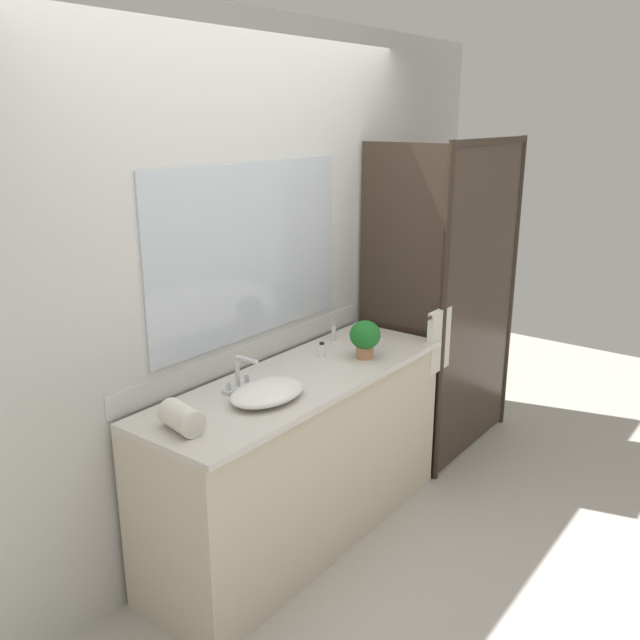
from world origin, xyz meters
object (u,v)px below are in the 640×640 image
Objects in this scene: sink_basin at (267,392)px; faucet at (239,378)px; amenity_bottle_shampoo at (322,350)px; soap_dish at (373,336)px; rolled_towel_near_edge at (182,418)px; potted_plant at (365,337)px; amenity_bottle_lotion at (334,332)px.

sink_basin is 2.26× the size of faucet.
faucet is 2.20× the size of amenity_bottle_shampoo.
amenity_bottle_shampoo reaches higher than soap_dish.
sink_basin reaches higher than soap_dish.
soap_dish is 1.46m from rolled_towel_near_edge.
amenity_bottle_shampoo is 0.41× the size of rolled_towel_near_edge.
potted_plant is at bearing -3.51° from sink_basin.
rolled_towel_near_edge is at bearing -175.56° from amenity_bottle_shampoo.
sink_basin is 3.85× the size of amenity_bottle_lotion.
sink_basin is at bearing -166.27° from amenity_bottle_shampoo.
amenity_bottle_shampoo is at bearing 4.44° from rolled_towel_near_edge.
rolled_towel_near_edge is at bearing -178.79° from soap_dish.
amenity_bottle_shampoo is at bearing -156.82° from amenity_bottle_lotion.
faucet reaches higher than amenity_bottle_shampoo.
potted_plant is 0.24m from amenity_bottle_shampoo.
amenity_bottle_lotion is (0.85, 0.25, 0.01)m from sink_basin.
soap_dish is 1.27× the size of amenity_bottle_shampoo.
amenity_bottle_lotion is at bearing 23.18° from amenity_bottle_shampoo.
faucet is at bearing 90.00° from sink_basin.
potted_plant is at bearing -113.68° from amenity_bottle_lotion.
amenity_bottle_shampoo is (0.60, -0.03, -0.02)m from faucet.
potted_plant is at bearing -57.20° from amenity_bottle_shampoo.
sink_basin is 0.45m from rolled_towel_near_edge.
amenity_bottle_shampoo is 0.28m from amenity_bottle_lotion.
rolled_towel_near_edge is (-0.45, -0.11, -0.00)m from faucet.
potted_plant is (0.72, -0.22, 0.06)m from faucet.
soap_dish is at bearing -43.96° from amenity_bottle_lotion.
sink_basin is 0.61m from amenity_bottle_shampoo.
amenity_bottle_lotion is (0.13, 0.30, -0.07)m from potted_plant.
soap_dish is 0.23m from amenity_bottle_lotion.
potted_plant reaches higher than amenity_bottle_shampoo.
rolled_towel_near_edge is (-1.46, -0.03, 0.04)m from soap_dish.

